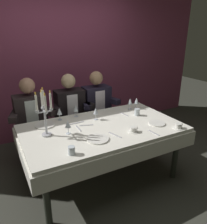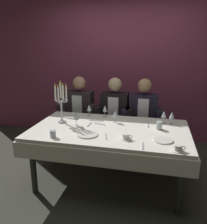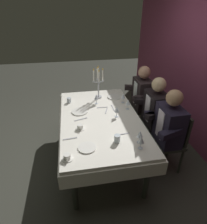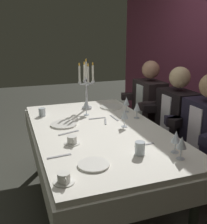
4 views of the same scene
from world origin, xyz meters
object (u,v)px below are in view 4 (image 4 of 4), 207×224
wine_glass_4 (125,114)px  seated_diner_2 (207,131)px  candelabra (86,86)px  wine_glass_0 (182,143)px  wine_glass_3 (126,101)px  wine_glass_5 (137,107)px  coffee_cup_0 (64,178)px  seated_diner_0 (150,102)px  dinner_plate_1 (111,107)px  wine_glass_2 (86,104)px  water_tumbler_0 (140,148)px  coffee_cup_1 (72,140)px  dinner_plate_0 (94,165)px  wine_glass_1 (176,137)px  dining_table (99,141)px  seated_diner_1 (177,116)px  water_tumbler_1 (42,112)px  dinner_plate_2 (64,124)px

wine_glass_4 → seated_diner_2: (0.33, 0.65, -0.12)m
candelabra → wine_glass_0: (1.40, 0.26, -0.14)m
wine_glass_3 → wine_glass_5: 0.23m
candelabra → seated_diner_2: (1.01, 0.80, -0.26)m
coffee_cup_0 → seated_diner_0: (-1.46, 1.36, -0.03)m
dinner_plate_1 → coffee_cup_0: (1.38, -0.82, 0.02)m
wine_glass_2 → seated_diner_0: bearing=106.1°
dinner_plate_1 → wine_glass_5: wine_glass_5 is taller
water_tumbler_0 → coffee_cup_1: 0.53m
wine_glass_5 → seated_diner_0: (-0.52, 0.43, -0.12)m
dinner_plate_0 → seated_diner_2: (-0.28, 1.13, -0.01)m
wine_glass_1 → wine_glass_3: same height
dinner_plate_0 → water_tumbler_0: water_tumbler_0 is taller
wine_glass_4 → seated_diner_2: bearing=63.3°
dining_table → coffee_cup_0: size_ratio=14.70×
dining_table → wine_glass_3: size_ratio=11.83×
dining_table → coffee_cup_0: bearing=-31.3°
coffee_cup_0 → seated_diner_1: size_ratio=0.11×
wine_glass_3 → wine_glass_4: 0.47m
wine_glass_0 → dinner_plate_0: bearing=-100.4°
water_tumbler_1 → seated_diner_1: (0.45, 1.31, -0.04)m
water_tumbler_0 → seated_diner_0: 1.49m
water_tumbler_0 → seated_diner_2: bearing=106.8°
dining_table → wine_glass_2: 0.49m
wine_glass_4 → coffee_cup_1: bearing=-67.9°
coffee_cup_0 → seated_diner_2: bearing=107.2°
wine_glass_1 → candelabra: bearing=-168.0°
dinner_plate_2 → wine_glass_2: 0.38m
wine_glass_3 → water_tumbler_0: 1.04m
candelabra → coffee_cup_1: 1.00m
coffee_cup_0 → dinner_plate_1: bearing=149.2°
wine_glass_1 → seated_diner_2: size_ratio=0.13×
wine_glass_3 → seated_diner_2: size_ratio=0.13×
wine_glass_2 → seated_diner_2: seated_diner_2 is taller
dining_table → water_tumbler_1: bearing=-142.6°
coffee_cup_0 → water_tumbler_0: bearing=107.7°
dinner_plate_1 → coffee_cup_0: bearing=-30.8°
wine_glass_1 → coffee_cup_1: bearing=-121.5°
seated_diner_0 → wine_glass_2: bearing=-73.9°
candelabra → seated_diner_1: candelabra is taller
candelabra → wine_glass_1: (1.30, 0.28, -0.14)m
dinner_plate_2 → wine_glass_5: 0.74m
coffee_cup_0 → seated_diner_1: seated_diner_1 is taller
wine_glass_1 → coffee_cup_1: size_ratio=1.24×
wine_glass_5 → candelabra: bearing=-142.9°
dinner_plate_2 → dinner_plate_1: bearing=123.1°
wine_glass_2 → coffee_cup_0: bearing=-21.7°
dining_table → wine_glass_1: wine_glass_1 is taller
seated_diner_0 → dinner_plate_2: bearing=-67.5°
dining_table → water_tumbler_0: size_ratio=20.37×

